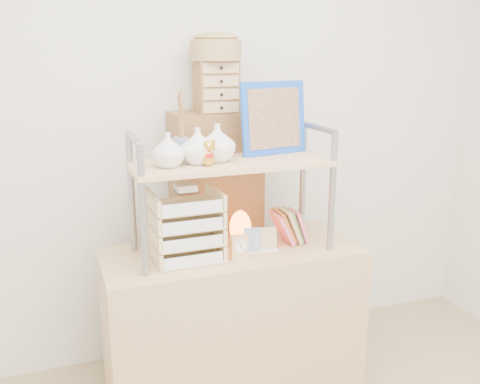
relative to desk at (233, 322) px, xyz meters
The scene contains 10 objects.
room_shell 1.55m from the desk, 90.00° to the right, with size 3.42×3.41×2.61m.
desk is the anchor object (origin of this frame).
cabinet 0.48m from the desk, 83.89° to the left, with size 0.45×0.24×1.35m, color brown.
hutch 0.81m from the desk, 156.78° to the left, with size 0.90×0.34×0.76m.
letter_tray 0.56m from the desk, behind, with size 0.29×0.27×0.35m.
salt_lamp 0.47m from the desk, 37.04° to the left, with size 0.11×0.11×0.17m.
desk_clock 0.44m from the desk, 92.24° to the right, with size 0.08×0.04×0.11m.
postcard_stand 0.43m from the desk, 25.22° to the right, with size 0.17×0.07×0.12m.
drawer_chest 1.15m from the desk, 83.51° to the left, with size 0.20×0.16×0.25m.
woven_basket 1.32m from the desk, 83.55° to the left, with size 0.25×0.25×0.10m, color olive.
Camera 1 is at (-0.76, -1.01, 1.66)m, focal length 40.00 mm.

